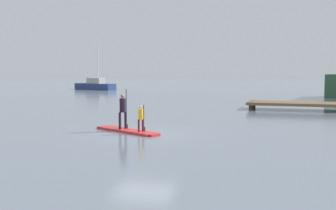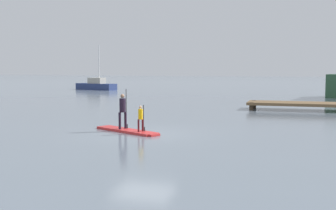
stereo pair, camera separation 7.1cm
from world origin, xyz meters
name	(u,v)px [view 1 (the left image)]	position (x,y,z in m)	size (l,w,h in m)	color
ground_plane	(144,134)	(0.00, 0.00, 0.00)	(240.00, 240.00, 0.00)	slate
paddleboard_near	(128,131)	(-0.90, 0.43, 0.05)	(3.42, 2.24, 0.10)	red
paddler_adult	(123,109)	(-1.18, 0.59, 0.98)	(0.37, 0.44, 1.74)	black
paddler_child_solo	(141,117)	(-0.14, 0.03, 0.71)	(0.26, 0.35, 1.11)	#4C1419
fishing_boat_green_midground	(95,85)	(-18.16, 32.81, 0.56)	(5.96, 3.30, 5.53)	navy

